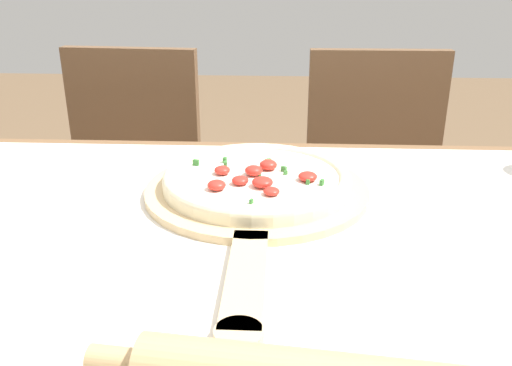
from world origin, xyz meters
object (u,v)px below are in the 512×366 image
object	(u,v)px
pizza	(257,179)
chair_right	(375,192)
pizza_peel	(256,196)
chair_left	(129,187)

from	to	relation	value
pizza	chair_right	size ratio (longest dim) A/B	0.33
pizza_peel	pizza	bearing A→B (deg)	89.93
pizza_peel	pizza	distance (m)	0.03
pizza_peel	pizza	world-z (taller)	pizza
chair_right	pizza	bearing A→B (deg)	-116.50
pizza	chair_right	distance (m)	0.74
chair_left	chair_right	distance (m)	0.70
pizza_peel	chair_left	bearing A→B (deg)	121.92
chair_left	chair_right	bearing A→B (deg)	4.44
pizza	chair_right	world-z (taller)	chair_right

